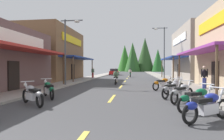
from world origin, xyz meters
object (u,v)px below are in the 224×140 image
motorcycle_parked_right_0 (207,106)px  motorcycle_parked_right_4 (174,86)px  motorcycle_parked_right_1 (197,99)px  pedestrian_waiting (204,76)px  motorcycle_parked_right_2 (182,92)px  motorcycle_parked_right_3 (173,89)px  motorcycle_parked_left_2 (49,89)px  parked_car_curbside (114,72)px  rider_cruising_lead (116,78)px  motorcycle_parked_right_5 (163,83)px  pedestrian_by_shop (93,72)px  streetlamp_left (68,43)px  motorcycle_parked_left_1 (32,94)px  rider_cruising_trailing (130,73)px  streetlamp_right (162,46)px

motorcycle_parked_right_0 → motorcycle_parked_right_4: (0.27, 6.03, 0.00)m
motorcycle_parked_right_1 → pedestrian_waiting: (2.71, 6.81, 0.56)m
motorcycle_parked_right_2 → motorcycle_parked_right_3: same height
motorcycle_parked_left_2 → parked_car_curbside: (0.01, 29.95, 0.20)m
motorcycle_parked_right_2 → parked_car_curbside: parked_car_curbside is taller
motorcycle_parked_right_4 → rider_cruising_lead: 7.21m
motorcycle_parked_right_5 → pedestrian_by_shop: size_ratio=1.03×
motorcycle_parked_right_0 → motorcycle_parked_right_2: size_ratio=1.08×
streetlamp_left → motorcycle_parked_right_5: streetlamp_left is taller
motorcycle_parked_right_1 → pedestrian_by_shop: size_ratio=1.09×
motorcycle_parked_left_2 → streetlamp_left: bearing=-27.9°
motorcycle_parked_right_0 → pedestrian_by_shop: bearing=78.5°
motorcycle_parked_right_1 → motorcycle_parked_left_1: same height
pedestrian_by_shop → parked_car_curbside: 12.68m
streetlamp_left → motorcycle_parked_left_2: 7.22m
motorcycle_parked_left_2 → motorcycle_parked_right_1: bearing=-146.0°
motorcycle_parked_right_2 → motorcycle_parked_right_4: size_ratio=1.03×
streetlamp_left → pedestrian_by_shop: bearing=92.5°
motorcycle_parked_left_2 → parked_car_curbside: size_ratio=0.39×
pedestrian_waiting → motorcycle_parked_right_1: bearing=-41.9°
motorcycle_parked_left_1 → parked_car_curbside: size_ratio=0.41×
motorcycle_parked_right_3 → motorcycle_parked_right_4: bearing=28.1°
motorcycle_parked_left_1 → motorcycle_parked_right_5: bearing=-99.9°
motorcycle_parked_right_4 → motorcycle_parked_left_1: bearing=170.8°
motorcycle_parked_left_2 → rider_cruising_trailing: rider_cruising_trailing is taller
streetlamp_left → motorcycle_parked_right_3: bearing=-33.3°
streetlamp_left → pedestrian_waiting: size_ratio=3.32×
motorcycle_parked_right_5 → motorcycle_parked_left_1: 8.98m
motorcycle_parked_right_2 → motorcycle_parked_left_1: same height
motorcycle_parked_right_1 → motorcycle_parked_right_2: same height
motorcycle_parked_left_1 → pedestrian_by_shop: 19.32m
motorcycle_parked_right_2 → motorcycle_parked_left_1: (-6.68, -1.52, 0.00)m
motorcycle_parked_left_2 → parked_car_curbside: bearing=-39.6°
motorcycle_parked_right_1 → motorcycle_parked_right_2: (-0.11, 1.76, 0.00)m
motorcycle_parked_right_0 → parked_car_curbside: (-6.82, 33.27, 0.20)m
streetlamp_right → motorcycle_parked_right_0: streetlamp_right is taller
motorcycle_parked_right_5 → rider_cruising_trailing: size_ratio=0.80×
motorcycle_parked_right_3 → motorcycle_parked_right_4: size_ratio=1.01×
motorcycle_parked_right_4 → rider_cruising_trailing: 19.42m
motorcycle_parked_right_0 → motorcycle_parked_left_2: size_ratio=1.07×
motorcycle_parked_right_0 → motorcycle_parked_right_3: (-0.14, 4.33, 0.00)m
rider_cruising_trailing → streetlamp_left: bearing=157.6°
motorcycle_parked_right_2 → motorcycle_parked_right_5: (-0.20, 4.69, 0.00)m
motorcycle_parked_right_2 → motorcycle_parked_right_3: 1.30m
motorcycle_parked_right_4 → pedestrian_waiting: pedestrian_waiting is taller
motorcycle_parked_right_0 → motorcycle_parked_right_5: same height
motorcycle_parked_right_0 → motorcycle_parked_right_1: same height
pedestrian_by_shop → pedestrian_waiting: bearing=163.5°
streetlamp_right → pedestrian_by_shop: (-9.94, 2.13, -3.49)m
streetlamp_right → motorcycle_parked_left_1: (-7.99, -17.08, -3.97)m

